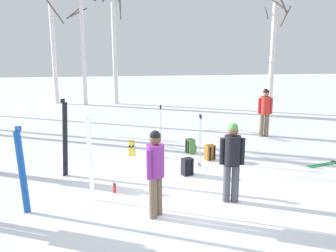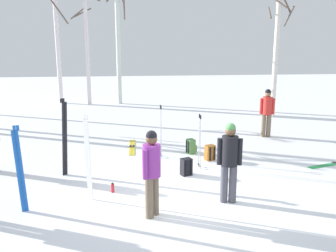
{
  "view_description": "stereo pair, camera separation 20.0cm",
  "coord_description": "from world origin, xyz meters",
  "px_view_note": "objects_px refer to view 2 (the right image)",
  "views": [
    {
      "loc": [
        -1.33,
        -7.3,
        3.3
      ],
      "look_at": [
        -0.01,
        2.7,
        1.0
      ],
      "focal_mm": 39.19,
      "sensor_mm": 36.0,
      "label": 1
    },
    {
      "loc": [
        -1.14,
        -7.33,
        3.3
      ],
      "look_at": [
        -0.01,
        2.7,
        1.0
      ],
      "focal_mm": 39.19,
      "sensor_mm": 36.0,
      "label": 2
    }
  ],
  "objects_px": {
    "person_3": "(152,168)",
    "backpack_2": "(210,153)",
    "person_2": "(229,158)",
    "backpack_1": "(186,167)",
    "ski_pair_planted_1": "(20,170)",
    "backpack_0": "(191,147)",
    "person_4": "(267,110)",
    "ski_pair_planted_2": "(65,138)",
    "birch_tree_3": "(57,34)",
    "birch_tree_4": "(86,35)",
    "ski_poles_1": "(200,140)",
    "ski_poles_0": "(161,130)",
    "ski_pair_lying_0": "(132,147)",
    "birch_tree_6": "(277,41)",
    "ski_pair_planted_0": "(88,158)",
    "ski_pair_lying_1": "(334,164)",
    "birch_tree_5": "(118,37)",
    "water_bottle_0": "(113,188)"
  },
  "relations": [
    {
      "from": "person_4",
      "to": "person_2",
      "type": "bearing_deg",
      "value": -118.42
    },
    {
      "from": "birch_tree_4",
      "to": "birch_tree_3",
      "type": "bearing_deg",
      "value": 158.81
    },
    {
      "from": "ski_pair_planted_0",
      "to": "ski_pair_lying_1",
      "type": "bearing_deg",
      "value": 13.86
    },
    {
      "from": "person_4",
      "to": "ski_pair_planted_0",
      "type": "distance_m",
      "value": 7.48
    },
    {
      "from": "backpack_1",
      "to": "birch_tree_5",
      "type": "distance_m",
      "value": 12.15
    },
    {
      "from": "backpack_0",
      "to": "person_4",
      "type": "bearing_deg",
      "value": 29.43
    },
    {
      "from": "person_2",
      "to": "ski_pair_planted_2",
      "type": "height_order",
      "value": "ski_pair_planted_2"
    },
    {
      "from": "ski_pair_lying_0",
      "to": "birch_tree_6",
      "type": "height_order",
      "value": "birch_tree_6"
    },
    {
      "from": "ski_poles_0",
      "to": "birch_tree_3",
      "type": "bearing_deg",
      "value": 113.67
    },
    {
      "from": "ski_pair_lying_0",
      "to": "birch_tree_6",
      "type": "distance_m",
      "value": 8.39
    },
    {
      "from": "backpack_2",
      "to": "water_bottle_0",
      "type": "height_order",
      "value": "backpack_2"
    },
    {
      "from": "ski_poles_0",
      "to": "birch_tree_5",
      "type": "xyz_separation_m",
      "value": [
        -1.35,
        9.96,
        2.78
      ]
    },
    {
      "from": "water_bottle_0",
      "to": "birch_tree_3",
      "type": "bearing_deg",
      "value": 104.17
    },
    {
      "from": "ski_pair_planted_1",
      "to": "backpack_0",
      "type": "bearing_deg",
      "value": 41.35
    },
    {
      "from": "backpack_0",
      "to": "birch_tree_5",
      "type": "height_order",
      "value": "birch_tree_5"
    },
    {
      "from": "ski_pair_planted_1",
      "to": "ski_pair_lying_0",
      "type": "distance_m",
      "value": 5.0
    },
    {
      "from": "person_3",
      "to": "ski_pair_planted_1",
      "type": "relative_size",
      "value": 0.97
    },
    {
      "from": "person_3",
      "to": "backpack_2",
      "type": "height_order",
      "value": "person_3"
    },
    {
      "from": "ski_pair_planted_2",
      "to": "ski_pair_lying_0",
      "type": "bearing_deg",
      "value": 53.76
    },
    {
      "from": "person_4",
      "to": "birch_tree_6",
      "type": "distance_m",
      "value": 4.47
    },
    {
      "from": "birch_tree_5",
      "to": "ski_pair_planted_2",
      "type": "bearing_deg",
      "value": -96.04
    },
    {
      "from": "ski_poles_1",
      "to": "birch_tree_3",
      "type": "xyz_separation_m",
      "value": [
        -5.54,
        11.54,
        2.97
      ]
    },
    {
      "from": "person_2",
      "to": "backpack_1",
      "type": "bearing_deg",
      "value": 110.13
    },
    {
      "from": "person_3",
      "to": "ski_pair_planted_0",
      "type": "height_order",
      "value": "ski_pair_planted_0"
    },
    {
      "from": "person_4",
      "to": "birch_tree_4",
      "type": "distance_m",
      "value": 10.87
    },
    {
      "from": "ski_poles_0",
      "to": "birch_tree_6",
      "type": "xyz_separation_m",
      "value": [
        5.57,
        5.39,
        2.55
      ]
    },
    {
      "from": "person_3",
      "to": "ski_poles_0",
      "type": "relative_size",
      "value": 1.11
    },
    {
      "from": "person_2",
      "to": "ski_pair_lying_1",
      "type": "xyz_separation_m",
      "value": [
        3.61,
        2.08,
        -0.97
      ]
    },
    {
      "from": "person_4",
      "to": "birch_tree_5",
      "type": "bearing_deg",
      "value": 123.62
    },
    {
      "from": "backpack_1",
      "to": "ski_pair_planted_1",
      "type": "bearing_deg",
      "value": -154.56
    },
    {
      "from": "person_2",
      "to": "birch_tree_5",
      "type": "distance_m",
      "value": 13.7
    },
    {
      "from": "person_2",
      "to": "birch_tree_5",
      "type": "height_order",
      "value": "birch_tree_5"
    },
    {
      "from": "ski_pair_planted_1",
      "to": "ski_pair_lying_1",
      "type": "distance_m",
      "value": 8.11
    },
    {
      "from": "ski_pair_planted_1",
      "to": "birch_tree_4",
      "type": "height_order",
      "value": "birch_tree_4"
    },
    {
      "from": "water_bottle_0",
      "to": "birch_tree_5",
      "type": "xyz_separation_m",
      "value": [
        -0.03,
        12.43,
        3.5
      ]
    },
    {
      "from": "birch_tree_5",
      "to": "ski_poles_1",
      "type": "bearing_deg",
      "value": -78.22
    },
    {
      "from": "ski_poles_0",
      "to": "ski_poles_1",
      "type": "relative_size",
      "value": 1.06
    },
    {
      "from": "ski_pair_planted_1",
      "to": "birch_tree_4",
      "type": "xyz_separation_m",
      "value": [
        0.06,
        13.13,
        2.8
      ]
    },
    {
      "from": "ski_poles_1",
      "to": "backpack_0",
      "type": "height_order",
      "value": "ski_poles_1"
    },
    {
      "from": "birch_tree_5",
      "to": "birch_tree_6",
      "type": "xyz_separation_m",
      "value": [
        6.92,
        -4.57,
        -0.23
      ]
    },
    {
      "from": "ski_pair_planted_0",
      "to": "birch_tree_5",
      "type": "distance_m",
      "value": 13.04
    },
    {
      "from": "ski_pair_lying_1",
      "to": "backpack_1",
      "type": "relative_size",
      "value": 3.92
    },
    {
      "from": "person_3",
      "to": "person_2",
      "type": "bearing_deg",
      "value": 15.83
    },
    {
      "from": "ski_poles_1",
      "to": "birch_tree_4",
      "type": "height_order",
      "value": "birch_tree_4"
    },
    {
      "from": "birch_tree_5",
      "to": "backpack_1",
      "type": "bearing_deg",
      "value": -80.86
    },
    {
      "from": "backpack_0",
      "to": "birch_tree_4",
      "type": "distance_m",
      "value": 10.94
    },
    {
      "from": "ski_poles_0",
      "to": "ski_pair_lying_0",
      "type": "bearing_deg",
      "value": 126.14
    },
    {
      "from": "ski_pair_planted_2",
      "to": "birch_tree_3",
      "type": "distance_m",
      "value": 12.18
    },
    {
      "from": "birch_tree_4",
      "to": "birch_tree_5",
      "type": "distance_m",
      "value": 1.65
    },
    {
      "from": "person_3",
      "to": "ski_poles_0",
      "type": "bearing_deg",
      "value": 82.09
    }
  ]
}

